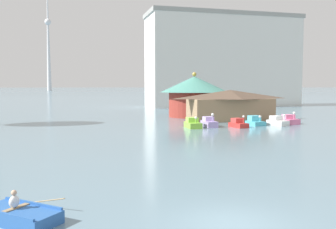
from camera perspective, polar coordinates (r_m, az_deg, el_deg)
name	(u,v)px	position (r m, az deg, el deg)	size (l,w,h in m)	color
ground_plane	(231,223)	(14.97, 9.60, -15.98)	(2000.00, 2000.00, 0.00)	slate
rowboat_with_rower	(19,215)	(15.88, -21.73, -14.01)	(3.53, 3.65, 1.21)	#2D60AD
pedal_boat_lime	(193,124)	(46.22, 3.79, -1.42)	(1.61, 3.01, 1.51)	#8CCC3F
pedal_boat_lavender	(209,123)	(47.65, 6.26, -1.24)	(1.38, 2.97, 1.83)	#B299D8
pedal_boat_red	(238,124)	(47.56, 10.63, -1.38)	(1.87, 2.65, 1.57)	red
pedal_boat_cyan	(255,122)	(50.32, 13.11, -1.05)	(1.89, 2.56, 1.39)	#4CB7CC
pedal_boat_white	(277,121)	(51.19, 16.29, -1.03)	(1.99, 3.06, 1.56)	white
pedal_boat_pink	(289,120)	(53.59, 17.98, -0.81)	(1.72, 2.50, 1.73)	pink
boathouse	(230,105)	(56.56, 9.46, 1.51)	(13.18, 5.87, 4.55)	#9E7F5B
green_roof_pavilion	(194,94)	(62.72, 4.02, 3.19)	(11.41, 11.41, 7.42)	#993328
background_building_block	(223,61)	(96.45, 8.34, 8.11)	(38.62, 12.26, 22.91)	silver
distant_broadcast_tower	(48,30)	(396.76, -17.78, 12.20)	(6.26, 6.26, 139.76)	silver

